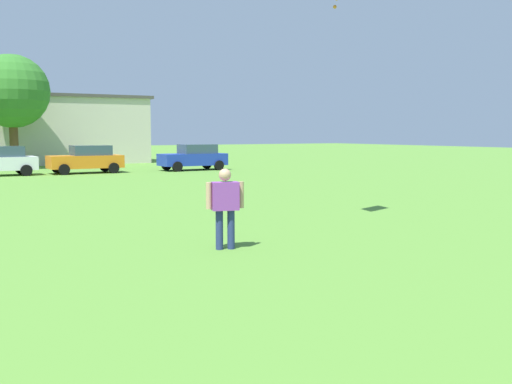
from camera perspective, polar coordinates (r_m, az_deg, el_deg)
ground_plane at (r=28.20m, az=-21.39°, el=0.28°), size 160.00×160.00×0.00m
adult_bystander at (r=12.65m, az=-2.95°, el=-0.92°), size 0.79×0.45×1.71m
parked_car_orange_2 at (r=37.68m, az=-15.77°, el=3.03°), size 4.30×2.02×1.68m
parked_car_blue_3 at (r=39.42m, az=-5.92°, el=3.32°), size 4.30×2.02×1.68m
tree_far_right at (r=43.98m, az=-22.14°, el=8.81°), size 4.92×4.92×7.67m
house_right at (r=50.30m, az=-18.67°, el=5.65°), size 14.37×6.67×5.36m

